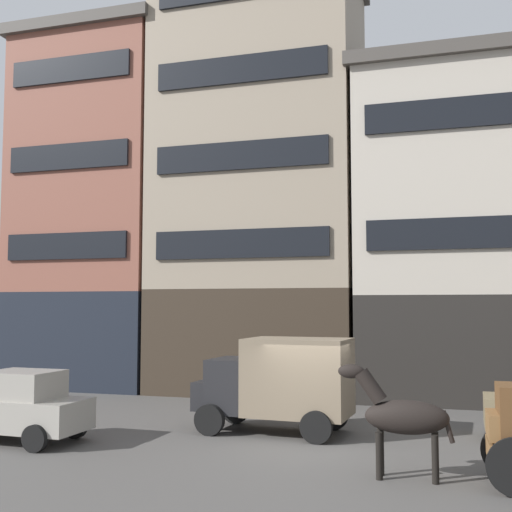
# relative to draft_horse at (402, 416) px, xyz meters

# --- Properties ---
(ground_plane) EXTENTS (120.00, 120.00, 0.00)m
(ground_plane) POSITION_rel_draft_horse_xyz_m (-2.50, 2.58, -1.27)
(ground_plane) COLOR #4C4947
(building_far_left) EXTENTS (7.14, 6.88, 15.95)m
(building_far_left) POSITION_rel_draft_horse_xyz_m (-14.10, 12.51, 6.75)
(building_far_left) COLOR black
(building_far_left) RESTS_ON ground_plane
(building_center_left) EXTENTS (8.74, 6.88, 18.35)m
(building_center_left) POSITION_rel_draft_horse_xyz_m (-6.51, 12.51, 7.94)
(building_center_left) COLOR #33281E
(building_center_left) RESTS_ON ground_plane
(building_center_right) EXTENTS (7.06, 6.88, 12.91)m
(building_center_right) POSITION_rel_draft_horse_xyz_m (1.04, 12.51, 5.23)
(building_center_right) COLOR black
(building_center_right) RESTS_ON ground_plane
(draft_horse) EXTENTS (2.34, 0.61, 2.30)m
(draft_horse) POSITION_rel_draft_horse_xyz_m (0.00, 0.00, 0.00)
(draft_horse) COLOR black
(draft_horse) RESTS_ON ground_plane
(delivery_truck_far) EXTENTS (4.45, 2.36, 2.62)m
(delivery_truck_far) POSITION_rel_draft_horse_xyz_m (-3.59, 3.78, 0.15)
(delivery_truck_far) COLOR black
(delivery_truck_far) RESTS_ON ground_plane
(sedan_dark) EXTENTS (3.75, 1.95, 1.83)m
(sedan_dark) POSITION_rel_draft_horse_xyz_m (-9.80, 0.76, -0.36)
(sedan_dark) COLOR gray
(sedan_dark) RESTS_ON ground_plane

